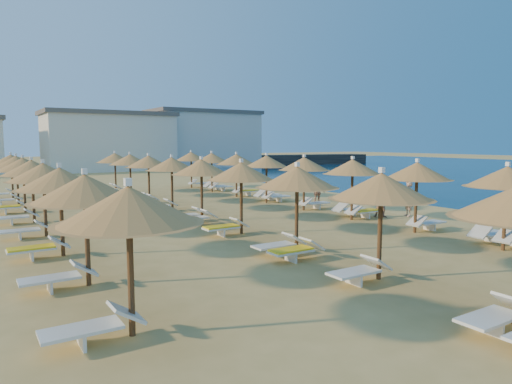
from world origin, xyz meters
TOP-DOWN VIEW (x-y plane):
  - ground at (0.00, 0.00)m, footprint 220.00×220.00m
  - jetty at (30.15, 45.08)m, footprint 30.26×7.60m
  - hotel_blocks at (2.98, 46.69)m, footprint 49.07×10.95m
  - parasol_row_east at (2.91, 3.46)m, footprint 2.72×34.44m
  - parasol_row_west at (-2.99, 3.46)m, footprint 2.72×34.44m
  - parasol_row_inland at (-9.51, 6.99)m, footprint 2.72×27.39m
  - loungers at (-2.23, 4.03)m, footprint 15.59×32.34m
  - beachgoer_a at (5.92, 0.97)m, footprint 0.62×0.74m
  - beachgoer_c at (4.64, 6.20)m, footprint 0.97×0.61m
  - beachgoer_b at (4.60, 1.40)m, footprint 1.03×1.04m

SIDE VIEW (x-z plane):
  - ground at x=0.00m, z-range 0.00..0.00m
  - loungers at x=-2.23m, z-range 0.01..0.67m
  - jetty at x=30.15m, z-range 0.00..1.50m
  - beachgoer_c at x=4.64m, z-range 0.00..1.54m
  - beachgoer_b at x=4.60m, z-range 0.00..1.70m
  - beachgoer_a at x=5.92m, z-range 0.00..1.73m
  - parasol_row_inland at x=-9.51m, z-range 0.93..3.86m
  - parasol_row_east at x=2.91m, z-range 0.93..3.86m
  - parasol_row_west at x=-2.99m, z-range 0.93..3.86m
  - hotel_blocks at x=2.98m, z-range -0.35..7.75m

